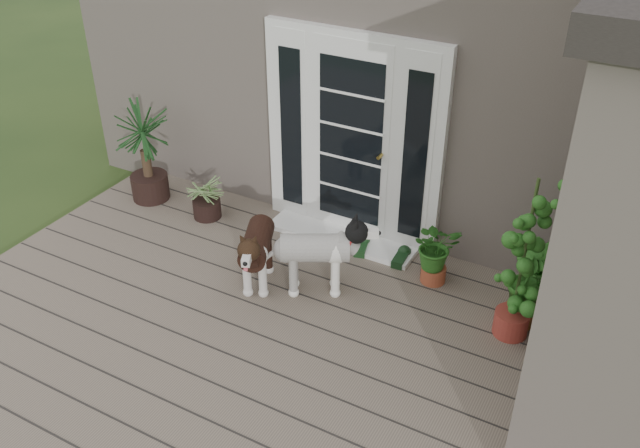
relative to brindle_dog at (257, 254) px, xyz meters
The scene contains 14 objects.
deck 1.16m from the brindle_dog, 60.11° to the right, with size 6.20×4.60×0.12m, color #6B5B4C.
house_main 3.52m from the brindle_dog, 80.65° to the left, with size 7.40×4.00×3.10m, color #665E54.
door_unit 1.49m from the brindle_dog, 74.66° to the left, with size 1.90×0.14×2.15m, color white.
door_step 1.15m from the brindle_dog, 71.92° to the left, with size 1.60×0.40×0.05m, color white.
brindle_dog is the anchor object (origin of this frame).
white_dog 0.55m from the brindle_dog, 17.22° to the left, with size 0.36×0.84×0.70m, color silver, non-canonical shape.
spider_plant 1.38m from the brindle_dog, 147.20° to the left, with size 0.51×0.51×0.54m, color #8FAE6B, non-canonical shape.
yucca 2.13m from the brindle_dog, 158.75° to the left, with size 0.80×0.80×1.15m, color black, non-canonical shape.
herb_a 1.67m from the brindle_dog, 30.16° to the left, with size 0.45×0.45×0.57m, color #28611B.
herb_b 2.40m from the brindle_dog, 15.00° to the left, with size 0.41×0.41×0.61m, color #1B5217.
herb_c 2.56m from the brindle_dog, 22.71° to the left, with size 0.34×0.34×0.53m, color #1B6122.
sapling 2.38m from the brindle_dog, 11.12° to the left, with size 0.46×0.46×1.58m, color #225E1B, non-canonical shape.
clog_left 1.19m from the brindle_dog, 57.54° to the left, with size 0.16×0.34×0.10m, color #163918, non-canonical shape.
clog_right 1.46m from the brindle_dog, 43.05° to the left, with size 0.16×0.34×0.10m, color black, non-canonical shape.
Camera 1 is at (2.50, -2.98, 4.13)m, focal length 38.68 mm.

